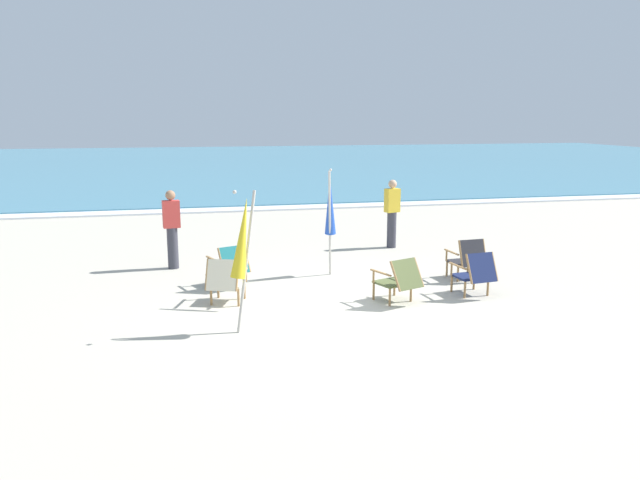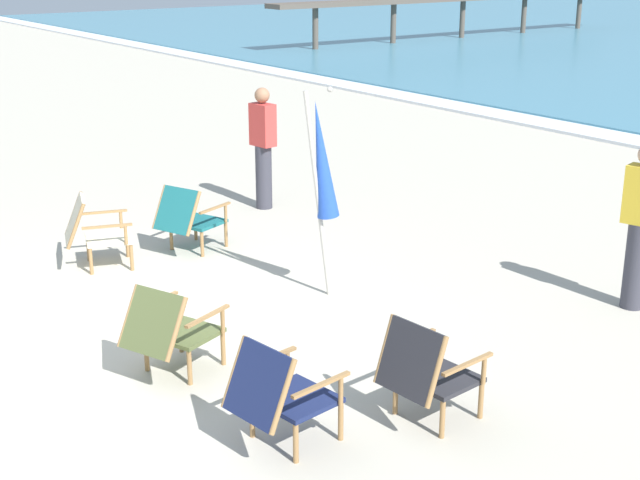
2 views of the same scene
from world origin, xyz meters
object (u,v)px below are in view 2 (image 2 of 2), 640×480
beach_chair_front_left (188,217)px  beach_chair_front_right (93,230)px  beach_chair_back_right (170,328)px  person_near_chairs (263,147)px  beach_chair_far_center (279,392)px  person_by_waterline (640,226)px  beach_chair_back_left (426,370)px  umbrella_furled_blue (322,162)px

beach_chair_front_left → beach_chair_front_right: size_ratio=1.05×
beach_chair_front_right → beach_chair_front_left: bearing=81.5°
beach_chair_back_right → person_near_chairs: size_ratio=0.56×
beach_chair_far_center → person_by_waterline: (-0.09, 4.22, 0.41)m
beach_chair_front_right → person_by_waterline: bearing=41.9°
beach_chair_front_left → beach_chair_back_right: bearing=-31.0°
beach_chair_far_center → beach_chair_front_left: 4.42m
beach_chair_back_left → beach_chair_front_right: bearing=-172.6°
beach_chair_far_center → beach_chair_front_left: size_ratio=0.90×
beach_chair_front_left → person_by_waterline: person_by_waterline is taller
beach_chair_front_right → person_near_chairs: 2.95m
umbrella_furled_blue → person_by_waterline: 3.11m
beach_chair_back_right → beach_chair_front_right: size_ratio=1.07×
beach_chair_front_left → person_by_waterline: 4.89m
beach_chair_far_center → person_near_chairs: person_near_chairs is taller
beach_chair_back_right → beach_chair_far_center: beach_chair_far_center is taller
beach_chair_back_right → beach_chair_far_center: bearing=4.0°
person_near_chairs → person_by_waterline: 5.20m
person_by_waterline → beach_chair_back_left: bearing=-81.9°
beach_chair_back_left → umbrella_furled_blue: 2.83m
beach_chair_back_right → person_by_waterline: size_ratio=0.56×
beach_chair_back_right → person_by_waterline: 4.55m
beach_chair_back_right → person_near_chairs: 5.03m
beach_chair_front_right → beach_chair_back_left: size_ratio=1.04×
umbrella_furled_blue → beach_chair_front_right: bearing=-145.0°
person_near_chairs → person_by_waterline: size_ratio=1.00×
beach_chair_far_center → beach_chair_front_right: (-4.31, 0.44, 0.00)m
beach_chair_back_left → person_near_chairs: bearing=158.6°
beach_chair_far_center → person_by_waterline: 4.24m
beach_chair_far_center → beach_chair_back_left: bearing=71.3°
beach_chair_back_right → beach_chair_back_left: beach_chair_back_left is taller
person_near_chairs → person_by_waterline: bearing=11.0°
beach_chair_back_left → person_by_waterline: bearing=98.1°
beach_chair_back_left → beach_chair_back_right: bearing=-147.4°
beach_chair_back_right → person_near_chairs: person_near_chairs is taller
beach_chair_back_left → umbrella_furled_blue: size_ratio=0.39×
beach_chair_front_left → person_near_chairs: 2.04m
beach_chair_far_center → beach_chair_back_left: beach_chair_back_left is taller
beach_chair_back_right → umbrella_furled_blue: size_ratio=0.43×
beach_chair_front_right → umbrella_furled_blue: (2.16, 1.51, 0.96)m
beach_chair_far_center → beach_chair_front_left: beach_chair_far_center is taller
beach_chair_front_right → beach_chair_back_right: bearing=-10.7°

